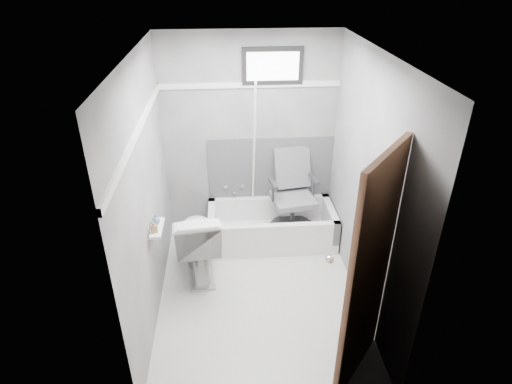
{
  "coord_description": "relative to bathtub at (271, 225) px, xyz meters",
  "views": [
    {
      "loc": [
        -0.28,
        -3.35,
        3.06
      ],
      "look_at": [
        0.0,
        0.35,
        1.0
      ],
      "focal_mm": 30.0,
      "sensor_mm": 36.0,
      "label": 1
    }
  ],
  "objects": [
    {
      "name": "ceiling",
      "position": [
        -0.23,
        -0.93,
        2.19
      ],
      "size": [
        2.6,
        2.6,
        0.0
      ],
      "primitive_type": "plane",
      "rotation": [
        3.14,
        0.0,
        0.0
      ],
      "color": "silver",
      "rests_on": "floor"
    },
    {
      "name": "wall_left",
      "position": [
        -1.23,
        -0.93,
        0.99
      ],
      "size": [
        0.02,
        2.6,
        2.4
      ],
      "primitive_type": "cube",
      "color": "slate",
      "rests_on": "floor"
    },
    {
      "name": "door",
      "position": [
        0.75,
        -2.21,
        0.79
      ],
      "size": [
        0.78,
        0.78,
        2.0
      ],
      "primitive_type": null,
      "color": "brown",
      "rests_on": "floor"
    },
    {
      "name": "soap_bottle_b",
      "position": [
        -1.17,
        -0.94,
        0.75
      ],
      "size": [
        0.1,
        0.1,
        0.09
      ],
      "primitive_type": "imported",
      "rotation": [
        0.0,
        0.0,
        0.83
      ],
      "color": "slate",
      "rests_on": "shelf"
    },
    {
      "name": "wall_right",
      "position": [
        0.77,
        -0.93,
        0.99
      ],
      "size": [
        0.02,
        2.6,
        2.4
      ],
      "primitive_type": "cube",
      "color": "slate",
      "rests_on": "floor"
    },
    {
      "name": "soap_bottle_a",
      "position": [
        -1.17,
        -1.08,
        0.76
      ],
      "size": [
        0.07,
        0.07,
        0.11
      ],
      "primitive_type": "imported",
      "rotation": [
        0.0,
        0.0,
        0.39
      ],
      "color": "#9C774E",
      "rests_on": "shelf"
    },
    {
      "name": "pole",
      "position": [
        -0.2,
        0.13,
        0.84
      ],
      "size": [
        0.02,
        0.59,
        1.87
      ],
      "primitive_type": "cylinder",
      "rotation": [
        0.29,
        0.0,
        0.0
      ],
      "color": "white",
      "rests_on": "bathtub"
    },
    {
      "name": "floor",
      "position": [
        -0.23,
        -0.93,
        -0.21
      ],
      "size": [
        2.6,
        2.6,
        0.0
      ],
      "primitive_type": "plane",
      "color": "silver",
      "rests_on": "ground"
    },
    {
      "name": "office_chair",
      "position": [
        0.26,
        0.05,
        0.4
      ],
      "size": [
        0.64,
        0.64,
        0.97
      ],
      "primitive_type": null,
      "rotation": [
        0.0,
        0.0,
        0.16
      ],
      "color": "slate",
      "rests_on": "bathtub"
    },
    {
      "name": "window",
      "position": [
        0.02,
        0.36,
        1.81
      ],
      "size": [
        0.66,
        0.04,
        0.4
      ],
      "primitive_type": null,
      "color": "black",
      "rests_on": "wall_back"
    },
    {
      "name": "shelf",
      "position": [
        -1.16,
        -1.0,
        0.69
      ],
      "size": [
        0.1,
        0.32,
        0.02
      ],
      "primitive_type": "cube",
      "color": "white",
      "rests_on": "wall_left"
    },
    {
      "name": "toilet",
      "position": [
        -0.85,
        -0.54,
        0.2
      ],
      "size": [
        0.56,
        0.89,
        0.82
      ],
      "primitive_type": "imported",
      "rotation": [
        0.0,
        0.0,
        3.26
      ],
      "color": "white",
      "rests_on": "floor"
    },
    {
      "name": "faucet",
      "position": [
        -0.43,
        0.34,
        0.34
      ],
      "size": [
        0.26,
        0.1,
        0.16
      ],
      "primitive_type": null,
      "color": "silver",
      "rests_on": "wall_back"
    },
    {
      "name": "wall_back",
      "position": [
        -0.23,
        0.37,
        0.99
      ],
      "size": [
        2.0,
        0.02,
        2.4
      ],
      "primitive_type": "cube",
      "color": "slate",
      "rests_on": "floor"
    },
    {
      "name": "backerboard",
      "position": [
        0.02,
        0.36,
        0.59
      ],
      "size": [
        1.5,
        0.02,
        0.78
      ],
      "primitive_type": "cube",
      "color": "#4C4C4F",
      "rests_on": "wall_back"
    },
    {
      "name": "bathtub",
      "position": [
        0.0,
        0.0,
        0.0
      ],
      "size": [
        1.5,
        0.7,
        0.42
      ],
      "primitive_type": null,
      "color": "white",
      "rests_on": "floor"
    },
    {
      "name": "trim_back",
      "position": [
        -0.23,
        0.36,
        1.61
      ],
      "size": [
        2.0,
        0.02,
        0.06
      ],
      "primitive_type": "cube",
      "color": "white",
      "rests_on": "wall_back"
    },
    {
      "name": "trim_left",
      "position": [
        -1.22,
        -0.93,
        1.61
      ],
      "size": [
        0.02,
        2.6,
        0.06
      ],
      "primitive_type": "cube",
      "color": "white",
      "rests_on": "wall_left"
    },
    {
      "name": "wall_front",
      "position": [
        -0.23,
        -2.23,
        0.99
      ],
      "size": [
        2.0,
        0.02,
        2.4
      ],
      "primitive_type": "cube",
      "color": "slate",
      "rests_on": "floor"
    }
  ]
}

